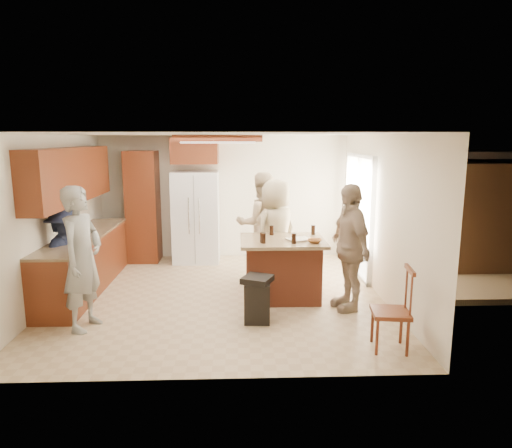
{
  "coord_description": "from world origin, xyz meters",
  "views": [
    {
      "loc": [
        0.3,
        -6.84,
        2.45
      ],
      "look_at": [
        0.56,
        0.01,
        1.15
      ],
      "focal_mm": 32.0,
      "sensor_mm": 36.0,
      "label": 1
    }
  ],
  "objects_px": {
    "person_behind_left": "(261,224)",
    "trash_bin": "(257,299)",
    "person_counter": "(67,256)",
    "spindle_chair": "(392,312)",
    "person_front_left": "(82,259)",
    "kitchen_island": "(282,268)",
    "person_side_right": "(349,247)",
    "person_behind_right": "(276,232)",
    "refrigerator": "(196,217)"
  },
  "relations": [
    {
      "from": "person_front_left",
      "to": "trash_bin",
      "type": "bearing_deg",
      "value": -72.12
    },
    {
      "from": "person_front_left",
      "to": "person_side_right",
      "type": "distance_m",
      "value": 3.62
    },
    {
      "from": "person_behind_right",
      "to": "refrigerator",
      "type": "relative_size",
      "value": 0.99
    },
    {
      "from": "trash_bin",
      "to": "spindle_chair",
      "type": "bearing_deg",
      "value": -30.08
    },
    {
      "from": "person_side_right",
      "to": "kitchen_island",
      "type": "relative_size",
      "value": 1.43
    },
    {
      "from": "person_counter",
      "to": "person_side_right",
      "type": "bearing_deg",
      "value": -78.22
    },
    {
      "from": "refrigerator",
      "to": "person_behind_left",
      "type": "bearing_deg",
      "value": -36.54
    },
    {
      "from": "person_behind_right",
      "to": "spindle_chair",
      "type": "bearing_deg",
      "value": 74.55
    },
    {
      "from": "person_behind_left",
      "to": "person_front_left",
      "type": "bearing_deg",
      "value": 33.46
    },
    {
      "from": "person_counter",
      "to": "kitchen_island",
      "type": "relative_size",
      "value": 1.15
    },
    {
      "from": "person_counter",
      "to": "trash_bin",
      "type": "bearing_deg",
      "value": -89.06
    },
    {
      "from": "person_side_right",
      "to": "trash_bin",
      "type": "distance_m",
      "value": 1.52
    },
    {
      "from": "person_side_right",
      "to": "refrigerator",
      "type": "height_order",
      "value": "person_side_right"
    },
    {
      "from": "person_front_left",
      "to": "trash_bin",
      "type": "distance_m",
      "value": 2.33
    },
    {
      "from": "spindle_chair",
      "to": "kitchen_island",
      "type": "bearing_deg",
      "value": 121.66
    },
    {
      "from": "person_side_right",
      "to": "kitchen_island",
      "type": "bearing_deg",
      "value": -128.51
    },
    {
      "from": "kitchen_island",
      "to": "person_counter",
      "type": "bearing_deg",
      "value": -176.94
    },
    {
      "from": "person_counter",
      "to": "person_front_left",
      "type": "bearing_deg",
      "value": -132.91
    },
    {
      "from": "person_front_left",
      "to": "kitchen_island",
      "type": "bearing_deg",
      "value": -53.96
    },
    {
      "from": "person_counter",
      "to": "refrigerator",
      "type": "distance_m",
      "value": 2.92
    },
    {
      "from": "kitchen_island",
      "to": "trash_bin",
      "type": "bearing_deg",
      "value": -114.72
    },
    {
      "from": "kitchen_island",
      "to": "person_behind_right",
      "type": "bearing_deg",
      "value": 93.72
    },
    {
      "from": "person_front_left",
      "to": "refrigerator",
      "type": "height_order",
      "value": "person_front_left"
    },
    {
      "from": "person_side_right",
      "to": "refrigerator",
      "type": "bearing_deg",
      "value": -148.97
    },
    {
      "from": "person_front_left",
      "to": "person_behind_left",
      "type": "xyz_separation_m",
      "value": [
        2.4,
        2.33,
        -0.01
      ]
    },
    {
      "from": "refrigerator",
      "to": "spindle_chair",
      "type": "bearing_deg",
      "value": -56.84
    },
    {
      "from": "person_behind_left",
      "to": "kitchen_island",
      "type": "relative_size",
      "value": 1.45
    },
    {
      "from": "person_side_right",
      "to": "trash_bin",
      "type": "bearing_deg",
      "value": -82.72
    },
    {
      "from": "person_counter",
      "to": "kitchen_island",
      "type": "distance_m",
      "value": 3.2
    },
    {
      "from": "spindle_chair",
      "to": "person_side_right",
      "type": "bearing_deg",
      "value": 98.59
    },
    {
      "from": "refrigerator",
      "to": "trash_bin",
      "type": "relative_size",
      "value": 2.86
    },
    {
      "from": "person_side_right",
      "to": "trash_bin",
      "type": "height_order",
      "value": "person_side_right"
    },
    {
      "from": "person_behind_left",
      "to": "kitchen_island",
      "type": "xyz_separation_m",
      "value": [
        0.26,
        -1.29,
        -0.45
      ]
    },
    {
      "from": "refrigerator",
      "to": "trash_bin",
      "type": "height_order",
      "value": "refrigerator"
    },
    {
      "from": "person_front_left",
      "to": "spindle_chair",
      "type": "relative_size",
      "value": 1.88
    },
    {
      "from": "trash_bin",
      "to": "person_side_right",
      "type": "bearing_deg",
      "value": 18.31
    },
    {
      "from": "person_front_left",
      "to": "person_counter",
      "type": "xyz_separation_m",
      "value": [
        -0.52,
        0.87,
        -0.2
      ]
    },
    {
      "from": "person_behind_left",
      "to": "spindle_chair",
      "type": "distance_m",
      "value": 3.42
    },
    {
      "from": "kitchen_island",
      "to": "trash_bin",
      "type": "xyz_separation_m",
      "value": [
        -0.42,
        -0.92,
        -0.16
      ]
    },
    {
      "from": "person_side_right",
      "to": "person_counter",
      "type": "relative_size",
      "value": 1.24
    },
    {
      "from": "person_behind_left",
      "to": "refrigerator",
      "type": "bearing_deg",
      "value": -47.22
    },
    {
      "from": "person_behind_left",
      "to": "person_behind_right",
      "type": "bearing_deg",
      "value": 99.66
    },
    {
      "from": "person_front_left",
      "to": "person_behind_right",
      "type": "xyz_separation_m",
      "value": [
        2.62,
        1.74,
        -0.04
      ]
    },
    {
      "from": "refrigerator",
      "to": "person_front_left",
      "type": "bearing_deg",
      "value": -109.49
    },
    {
      "from": "person_behind_left",
      "to": "refrigerator",
      "type": "distance_m",
      "value": 1.55
    },
    {
      "from": "person_behind_right",
      "to": "person_side_right",
      "type": "distance_m",
      "value": 1.51
    },
    {
      "from": "person_behind_left",
      "to": "trash_bin",
      "type": "relative_size",
      "value": 2.94
    },
    {
      "from": "person_counter",
      "to": "spindle_chair",
      "type": "height_order",
      "value": "person_counter"
    },
    {
      "from": "person_behind_left",
      "to": "kitchen_island",
      "type": "bearing_deg",
      "value": 90.93
    },
    {
      "from": "spindle_chair",
      "to": "person_counter",
      "type": "bearing_deg",
      "value": 159.19
    }
  ]
}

